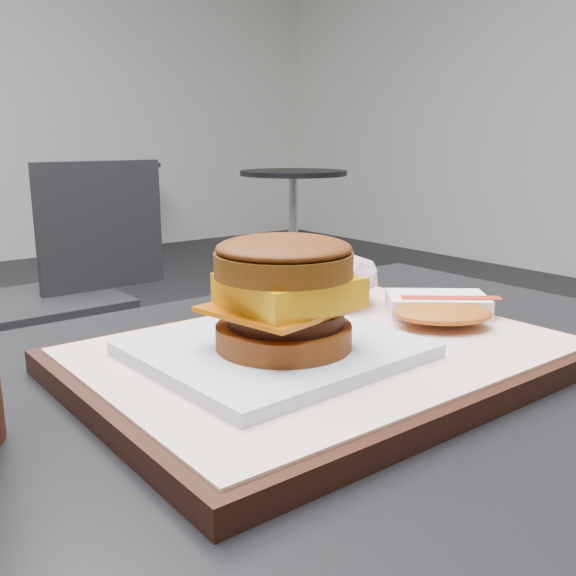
% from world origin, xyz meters
% --- Properties ---
extents(serving_tray, '(0.38, 0.28, 0.02)m').
position_xyz_m(serving_tray, '(0.02, 0.03, 0.78)').
color(serving_tray, black).
rests_on(serving_tray, customer_table).
extents(breakfast_sandwich, '(0.20, 0.18, 0.09)m').
position_xyz_m(breakfast_sandwich, '(-0.02, 0.03, 0.83)').
color(breakfast_sandwich, white).
rests_on(breakfast_sandwich, serving_tray).
extents(hash_brown, '(0.14, 0.13, 0.02)m').
position_xyz_m(hash_brown, '(0.15, 0.02, 0.80)').
color(hash_brown, white).
rests_on(hash_brown, serving_tray).
extents(crumpled_wrapper, '(0.12, 0.10, 0.05)m').
position_xyz_m(crumpled_wrapper, '(0.10, 0.13, 0.82)').
color(crumpled_wrapper, white).
rests_on(crumpled_wrapper, serving_tray).
extents(neighbor_chair, '(0.60, 0.42, 0.88)m').
position_xyz_m(neighbor_chair, '(0.35, 1.60, 0.51)').
color(neighbor_chair, '#9F9EA3').
rests_on(neighbor_chair, ground).
extents(bg_table_near, '(0.66, 0.66, 0.75)m').
position_xyz_m(bg_table_near, '(2.20, 2.80, 0.56)').
color(bg_table_near, black).
rests_on(bg_table_near, ground).
extents(bg_table_far, '(0.66, 0.66, 0.75)m').
position_xyz_m(bg_table_far, '(1.80, 4.50, 0.56)').
color(bg_table_far, black).
rests_on(bg_table_far, ground).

